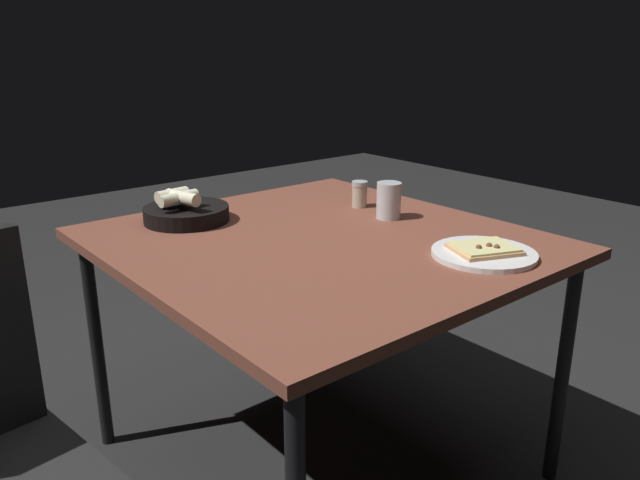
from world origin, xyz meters
name	(u,v)px	position (x,y,z in m)	size (l,w,h in m)	color
ground	(319,458)	(0.00, 0.00, 0.00)	(8.00, 8.00, 0.00)	black
dining_table	(319,256)	(0.00, 0.00, 0.69)	(1.16, 1.10, 0.74)	brown
pizza_plate	(484,252)	(-0.40, -0.23, 0.75)	(0.27, 0.27, 0.04)	white
bread_basket	(185,212)	(0.39, 0.21, 0.78)	(0.26, 0.26, 0.11)	black
beer_glass	(389,202)	(0.02, -0.30, 0.80)	(0.08, 0.08, 0.11)	silver
pepper_shaker	(360,195)	(0.18, -0.32, 0.78)	(0.05, 0.05, 0.09)	#BFB299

